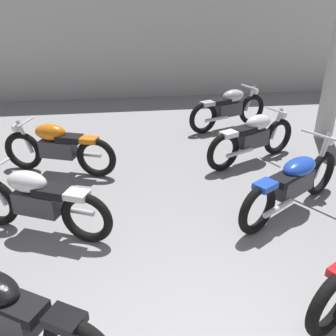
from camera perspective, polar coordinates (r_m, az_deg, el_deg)
back_wall at (r=10.36m, az=-4.44°, el=20.79°), size 13.28×0.24×3.60m
motorcycle_left_row_0 at (r=3.45m, az=-24.63°, el=-19.39°), size 1.92×1.22×0.97m
motorcycle_left_row_1 at (r=4.74m, az=-19.79°, el=-4.85°), size 1.85×0.89×0.88m
motorcycle_left_row_2 at (r=6.22m, az=-16.86°, el=3.13°), size 1.89×0.78×0.88m
motorcycle_right_row_1 at (r=5.18m, az=19.05°, el=-2.07°), size 1.88×1.27×0.97m
motorcycle_right_row_2 at (r=6.53m, az=13.13°, el=4.70°), size 1.83×0.93×0.88m
motorcycle_right_row_3 at (r=8.09m, az=9.52°, el=9.24°), size 1.88×0.82×0.88m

